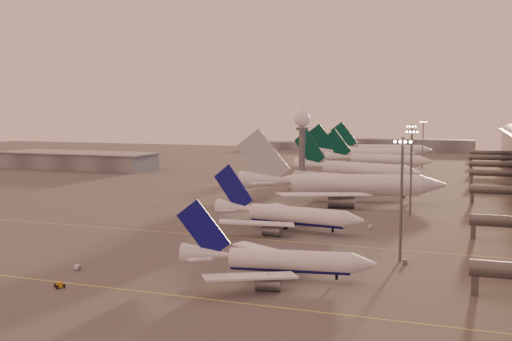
% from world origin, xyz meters
% --- Properties ---
extents(ground, '(700.00, 700.00, 0.00)m').
position_xyz_m(ground, '(0.00, 0.00, 0.00)').
color(ground, '#514E4E').
rests_on(ground, ground).
extents(taxiway_markings, '(180.00, 185.25, 0.02)m').
position_xyz_m(taxiway_markings, '(30.00, 56.00, 0.01)').
color(taxiway_markings, '#E9E052').
rests_on(taxiway_markings, ground).
extents(hangar, '(82.00, 27.00, 8.50)m').
position_xyz_m(hangar, '(-120.00, 140.00, 4.32)').
color(hangar, slate).
rests_on(hangar, ground).
extents(radar_tower, '(6.40, 6.40, 31.10)m').
position_xyz_m(radar_tower, '(5.00, 120.00, 20.95)').
color(radar_tower, '#5B5D63').
rests_on(radar_tower, ground).
extents(mast_a, '(3.60, 0.56, 25.00)m').
position_xyz_m(mast_a, '(58.00, 0.00, 13.74)').
color(mast_a, '#5B5D63').
rests_on(mast_a, ground).
extents(mast_b, '(3.60, 0.56, 25.00)m').
position_xyz_m(mast_b, '(55.00, 55.00, 13.74)').
color(mast_b, '#5B5D63').
rests_on(mast_b, ground).
extents(mast_c, '(3.60, 0.56, 25.00)m').
position_xyz_m(mast_c, '(50.00, 110.00, 13.74)').
color(mast_c, '#5B5D63').
rests_on(mast_c, ground).
extents(mast_d, '(3.60, 0.56, 25.00)m').
position_xyz_m(mast_d, '(48.00, 200.00, 13.74)').
color(mast_d, '#5B5D63').
rests_on(mast_d, ground).
extents(distant_horizon, '(165.00, 37.50, 9.00)m').
position_xyz_m(distant_horizon, '(2.62, 325.14, 3.89)').
color(distant_horizon, slate).
rests_on(distant_horizon, ground).
extents(narrowbody_near, '(36.12, 28.63, 14.17)m').
position_xyz_m(narrowbody_near, '(38.38, -20.38, 2.87)').
color(narrowbody_near, white).
rests_on(narrowbody_near, ground).
extents(narrowbody_mid, '(41.26, 32.76, 16.15)m').
position_xyz_m(narrowbody_mid, '(27.49, 22.59, 3.27)').
color(narrowbody_mid, white).
rests_on(narrowbody_mid, ground).
extents(widebody_white, '(67.65, 53.58, 24.22)m').
position_xyz_m(widebody_white, '(31.16, 74.03, 4.20)').
color(widebody_white, white).
rests_on(widebody_white, ground).
extents(greentail_a, '(57.97, 46.12, 21.71)m').
position_xyz_m(greentail_a, '(25.29, 131.14, 3.83)').
color(greentail_a, white).
rests_on(greentail_a, ground).
extents(greentail_b, '(56.51, 45.45, 20.53)m').
position_xyz_m(greentail_b, '(26.76, 186.91, 3.63)').
color(greentail_b, white).
rests_on(greentail_b, ground).
extents(greentail_c, '(61.20, 49.09, 22.32)m').
position_xyz_m(greentail_c, '(12.41, 224.67, 3.94)').
color(greentail_c, white).
rests_on(greentail_c, ground).
extents(greentail_d, '(62.56, 50.16, 22.84)m').
position_xyz_m(greentail_d, '(19.42, 258.02, 4.03)').
color(greentail_d, white).
rests_on(greentail_d, ground).
extents(gsv_truck_a, '(4.87, 2.16, 1.91)m').
position_xyz_m(gsv_truck_a, '(1.09, -27.13, 0.97)').
color(gsv_truck_a, silver).
rests_on(gsv_truck_a, ground).
extents(gsv_tug_near, '(3.49, 3.85, 0.94)m').
position_xyz_m(gsv_tug_near, '(5.00, -37.86, 0.49)').
color(gsv_tug_near, orange).
rests_on(gsv_tug_near, ground).
extents(gsv_catering_a, '(4.39, 2.12, 3.59)m').
position_xyz_m(gsv_catering_a, '(59.40, -1.76, 1.79)').
color(gsv_catering_a, slate).
rests_on(gsv_catering_a, ground).
extents(gsv_tug_mid, '(3.51, 2.92, 0.87)m').
position_xyz_m(gsv_tug_mid, '(2.69, 19.93, 0.45)').
color(gsv_tug_mid, orange).
rests_on(gsv_tug_mid, ground).
extents(gsv_truck_b, '(5.03, 3.32, 1.91)m').
position_xyz_m(gsv_truck_b, '(47.55, 31.39, 0.98)').
color(gsv_truck_b, silver).
rests_on(gsv_truck_b, ground).
extents(gsv_truck_c, '(6.45, 4.36, 2.45)m').
position_xyz_m(gsv_truck_c, '(-2.53, 64.07, 1.25)').
color(gsv_truck_c, orange).
rests_on(gsv_truck_c, ground).
extents(gsv_catering_b, '(4.90, 3.54, 3.68)m').
position_xyz_m(gsv_catering_b, '(52.37, 72.40, 1.84)').
color(gsv_catering_b, silver).
rests_on(gsv_catering_b, ground).
extents(gsv_tug_far, '(2.28, 3.44, 0.93)m').
position_xyz_m(gsv_tug_far, '(6.45, 98.02, 0.48)').
color(gsv_tug_far, silver).
rests_on(gsv_tug_far, ground).
extents(gsv_truck_d, '(2.97, 6.08, 2.35)m').
position_xyz_m(gsv_truck_d, '(-27.42, 131.49, 1.20)').
color(gsv_truck_d, silver).
rests_on(gsv_truck_d, ground).
extents(gsv_tug_hangar, '(3.50, 2.26, 0.96)m').
position_xyz_m(gsv_tug_hangar, '(47.60, 164.03, 0.49)').
color(gsv_tug_hangar, silver).
rests_on(gsv_tug_hangar, ground).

